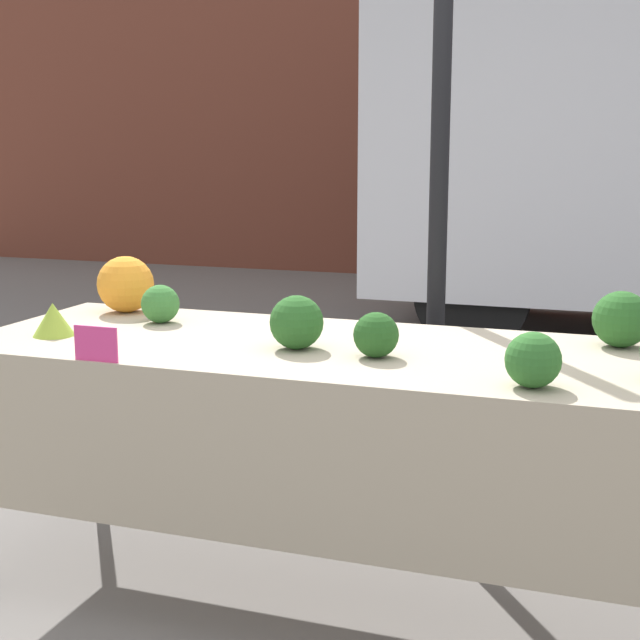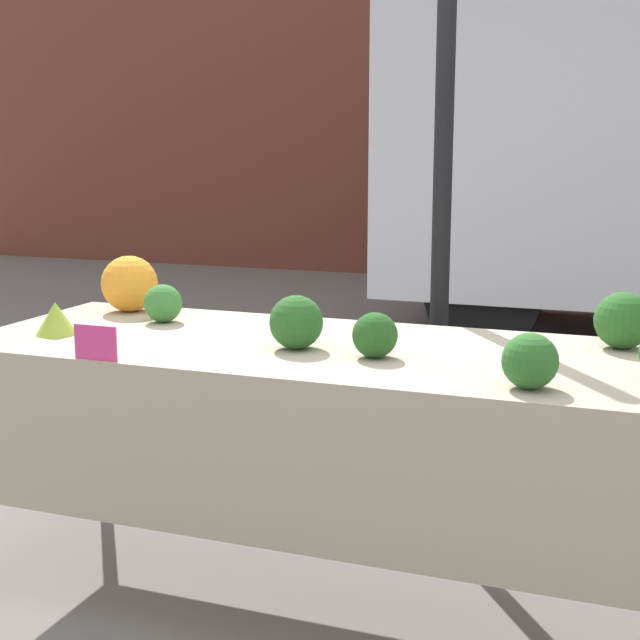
# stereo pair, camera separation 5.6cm
# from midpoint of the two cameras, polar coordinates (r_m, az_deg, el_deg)

# --- Properties ---
(ground_plane) EXTENTS (40.00, 40.00, 0.00)m
(ground_plane) POSITION_cam_midpoint_polar(r_m,az_deg,el_deg) (3.11, 0.54, -17.14)
(ground_plane) COLOR slate
(building_facade) EXTENTS (16.00, 0.60, 5.84)m
(building_facade) POSITION_cam_midpoint_polar(r_m,az_deg,el_deg) (10.46, 15.80, 18.55)
(building_facade) COLOR brown
(building_facade) RESTS_ON ground_plane
(tent_pole) EXTENTS (0.07, 0.07, 2.22)m
(tent_pole) POSITION_cam_midpoint_polar(r_m,az_deg,el_deg) (3.37, 8.22, 4.82)
(tent_pole) COLOR black
(tent_pole) RESTS_ON ground_plane
(market_table) EXTENTS (2.28, 0.87, 0.85)m
(market_table) POSITION_cam_midpoint_polar(r_m,az_deg,el_deg) (2.77, 0.09, -3.88)
(market_table) COLOR tan
(market_table) RESTS_ON ground_plane
(orange_cauliflower) EXTENTS (0.21, 0.21, 0.21)m
(orange_cauliflower) POSITION_cam_midpoint_polar(r_m,az_deg,el_deg) (3.44, -11.64, 2.29)
(orange_cauliflower) COLOR orange
(orange_cauliflower) RESTS_ON market_table
(romanesco_head) EXTENTS (0.14, 0.14, 0.11)m
(romanesco_head) POSITION_cam_midpoint_polar(r_m,az_deg,el_deg) (3.07, -16.05, 0.10)
(romanesco_head) COLOR #93B238
(romanesco_head) RESTS_ON market_table
(broccoli_head_0) EXTENTS (0.17, 0.17, 0.17)m
(broccoli_head_0) POSITION_cam_midpoint_polar(r_m,az_deg,el_deg) (2.74, -0.95, -0.14)
(broccoli_head_0) COLOR #285B23
(broccoli_head_0) RESTS_ON market_table
(broccoli_head_2) EXTENTS (0.14, 0.14, 0.14)m
(broccoli_head_2) POSITION_cam_midpoint_polar(r_m,az_deg,el_deg) (3.21, -9.52, 1.06)
(broccoli_head_2) COLOR #387533
(broccoli_head_2) RESTS_ON market_table
(broccoli_head_3) EXTENTS (0.15, 0.15, 0.15)m
(broccoli_head_3) POSITION_cam_midpoint_polar(r_m,az_deg,el_deg) (2.36, 13.96, -2.56)
(broccoli_head_3) COLOR #2D6628
(broccoli_head_3) RESTS_ON market_table
(broccoli_head_4) EXTENTS (0.14, 0.14, 0.14)m
(broccoli_head_4) POSITION_cam_midpoint_polar(r_m,az_deg,el_deg) (2.63, 4.15, -0.97)
(broccoli_head_4) COLOR #23511E
(broccoli_head_4) RESTS_ON market_table
(broccoli_head_5) EXTENTS (0.18, 0.18, 0.18)m
(broccoli_head_5) POSITION_cam_midpoint_polar(r_m,az_deg,el_deg) (2.91, 19.35, -0.03)
(broccoli_head_5) COLOR #285B23
(broccoli_head_5) RESTS_ON market_table
(price_sign) EXTENTS (0.14, 0.01, 0.10)m
(price_sign) POSITION_cam_midpoint_polar(r_m,az_deg,el_deg) (2.67, -13.59, -1.43)
(price_sign) COLOR #E53D84
(price_sign) RESTS_ON market_table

